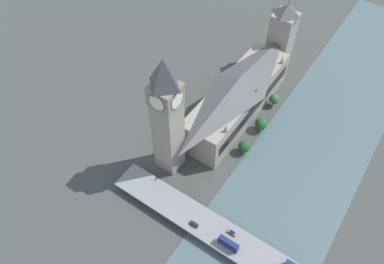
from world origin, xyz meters
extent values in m
plane|color=#424442|center=(0.00, 0.00, 0.00)|extent=(600.00, 600.00, 0.00)
cube|color=#4C6066|center=(-35.80, 0.00, 0.15)|extent=(59.59, 360.00, 0.30)
cube|color=gray|center=(14.88, -8.00, 10.87)|extent=(23.76, 87.31, 21.75)
cube|color=black|center=(2.85, -8.00, 11.96)|extent=(0.40, 80.33, 6.52)
pyramid|color=#4C4C4C|center=(14.88, -8.00, 25.52)|extent=(23.28, 85.57, 7.55)
cone|color=gray|center=(4.00, -41.18, 24.25)|extent=(2.20, 2.20, 5.00)
cone|color=gray|center=(4.00, -8.00, 24.25)|extent=(2.20, 2.20, 5.00)
cone|color=gray|center=(4.00, 25.18, 24.25)|extent=(2.20, 2.20, 5.00)
cube|color=gray|center=(25.56, 45.64, 29.14)|extent=(11.97, 11.97, 58.27)
cube|color=gray|center=(25.56, 45.64, 52.89)|extent=(12.69, 12.69, 10.77)
cylinder|color=black|center=(19.40, 45.64, 52.89)|extent=(0.50, 8.90, 8.90)
cylinder|color=silver|center=(19.28, 45.64, 52.89)|extent=(0.62, 8.24, 8.24)
cylinder|color=black|center=(31.72, 45.64, 52.89)|extent=(0.50, 8.90, 8.90)
cylinder|color=silver|center=(31.84, 45.64, 52.89)|extent=(0.62, 8.24, 8.24)
cylinder|color=black|center=(25.56, 39.48, 52.89)|extent=(8.90, 0.50, 8.90)
cylinder|color=silver|center=(25.56, 39.36, 52.89)|extent=(8.24, 0.62, 8.24)
cylinder|color=black|center=(25.56, 51.80, 52.89)|extent=(8.90, 0.50, 8.90)
cylinder|color=silver|center=(25.56, 51.92, 52.89)|extent=(8.24, 0.62, 8.24)
pyramid|color=#424247|center=(25.56, 45.64, 65.71)|extent=(12.21, 12.21, 14.87)
cube|color=gray|center=(14.88, -62.81, 20.11)|extent=(14.31, 14.31, 40.23)
pyramid|color=#4C4C4C|center=(14.88, -62.81, 43.45)|extent=(14.31, 14.31, 6.44)
cylinder|color=#333338|center=(14.88, -62.81, 48.67)|extent=(0.30, 0.30, 4.00)
cube|color=slate|center=(-35.80, 67.43, 1.68)|extent=(3.00, 13.27, 3.37)
cube|color=slate|center=(17.12, 67.43, 1.68)|extent=(3.00, 13.27, 3.37)
cube|color=gray|center=(-35.80, 67.43, 3.97)|extent=(151.18, 15.61, 1.20)
cube|color=navy|center=(-26.20, 70.59, 5.95)|extent=(10.15, 2.43, 1.94)
cube|color=black|center=(-26.20, 70.59, 6.34)|extent=(9.13, 2.49, 0.85)
cube|color=navy|center=(-26.20, 70.59, 8.06)|extent=(9.94, 2.43, 2.28)
cube|color=black|center=(-26.20, 70.59, 8.17)|extent=(9.13, 2.49, 1.09)
cube|color=navy|center=(-26.20, 70.59, 9.28)|extent=(9.84, 2.31, 0.16)
cylinder|color=black|center=(-21.94, 69.48, 5.08)|extent=(1.02, 0.28, 1.02)
cylinder|color=black|center=(-21.94, 71.69, 5.08)|extent=(1.02, 0.28, 1.02)
cylinder|color=black|center=(-30.35, 69.48, 5.08)|extent=(1.02, 0.28, 1.02)
cylinder|color=black|center=(-30.35, 71.69, 5.08)|extent=(1.02, 0.28, 1.02)
cylinder|color=black|center=(-52.13, 62.82, 5.12)|extent=(1.10, 0.28, 1.10)
cube|color=black|center=(-7.28, 70.89, 5.13)|extent=(4.51, 1.84, 0.64)
cube|color=black|center=(-7.42, 70.89, 5.74)|extent=(2.34, 1.66, 0.58)
cylinder|color=black|center=(-5.49, 70.06, 4.90)|extent=(0.66, 0.22, 0.66)
cylinder|color=black|center=(-5.49, 71.73, 4.90)|extent=(0.66, 0.22, 0.66)
cylinder|color=black|center=(-9.07, 70.06, 4.90)|extent=(0.66, 0.22, 0.66)
cylinder|color=black|center=(-9.07, 71.73, 4.90)|extent=(0.66, 0.22, 0.66)
cube|color=slate|center=(-24.41, 64.32, 5.10)|extent=(4.71, 1.77, 0.62)
cube|color=black|center=(-24.55, 64.32, 5.64)|extent=(2.45, 1.59, 0.46)
cylinder|color=black|center=(-22.49, 63.53, 4.88)|extent=(0.62, 0.22, 0.62)
cylinder|color=black|center=(-22.49, 65.12, 4.88)|extent=(0.62, 0.22, 0.62)
cylinder|color=black|center=(-26.32, 63.53, 4.88)|extent=(0.62, 0.22, 0.62)
cylinder|color=black|center=(-26.32, 65.12, 4.88)|extent=(0.62, 0.22, 0.62)
cylinder|color=brown|center=(-3.87, -4.05, 1.12)|extent=(0.70, 0.70, 2.23)
sphere|color=#235628|center=(-3.87, -4.05, 5.28)|extent=(7.18, 7.18, 7.18)
cylinder|color=brown|center=(-1.22, -26.59, 1.44)|extent=(0.70, 0.70, 2.88)
sphere|color=#2D6633|center=(-1.22, -26.59, 5.52)|extent=(6.23, 6.23, 6.23)
cylinder|color=brown|center=(-3.96, 16.07, 1.09)|extent=(0.70, 0.70, 2.19)
sphere|color=#1E4C23|center=(-3.96, 16.07, 5.01)|extent=(6.63, 6.63, 6.63)
camera|label=1|loc=(-52.21, 137.95, 170.35)|focal=35.00mm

